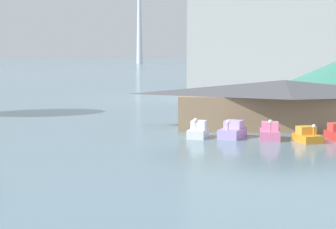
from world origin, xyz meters
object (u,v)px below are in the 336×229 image
pedal_boat_white (198,131)px  background_building_block (292,24)px  pedal_boat_orange (307,136)px  boathouse (284,103)px  pedal_boat_lavender (233,131)px  pedal_boat_pink (270,132)px

pedal_boat_white → background_building_block: 46.72m
pedal_boat_white → background_building_block: bearing=173.7°
pedal_boat_orange → boathouse: (-0.83, 8.41, 1.87)m
pedal_boat_orange → pedal_boat_lavender: bearing=-125.8°
boathouse → pedal_boat_lavender: bearing=-126.7°
pedal_boat_lavender → background_building_block: 45.75m
pedal_boat_lavender → background_building_block: background_building_block is taller
background_building_block → boathouse: bearing=-98.5°
pedal_boat_white → pedal_boat_lavender: (2.84, 0.27, -0.00)m
pedal_boat_pink → background_building_block: size_ratio=0.09×
pedal_boat_white → pedal_boat_orange: bearing=90.6°
pedal_boat_lavender → background_building_block: bearing=-174.0°
pedal_boat_pink → boathouse: (1.97, 7.29, 1.79)m
pedal_boat_pink → pedal_boat_orange: 3.02m
pedal_boat_orange → background_building_block: (4.61, 44.98, 11.04)m
pedal_boat_white → boathouse: boathouse is taller
pedal_boat_lavender → pedal_boat_orange: size_ratio=1.21×
boathouse → pedal_boat_pink: bearing=-105.1°
boathouse → background_building_block: size_ratio=0.64×
pedal_boat_lavender → boathouse: boathouse is taller
background_building_block → pedal_boat_lavender: bearing=-103.5°
pedal_boat_white → boathouse: (7.78, 6.89, 1.78)m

